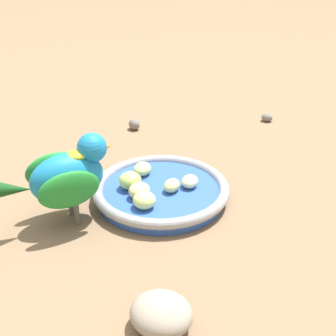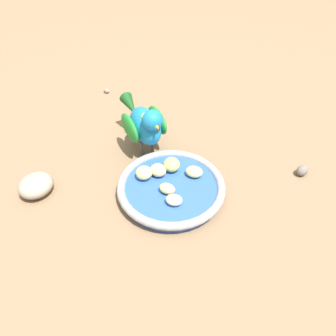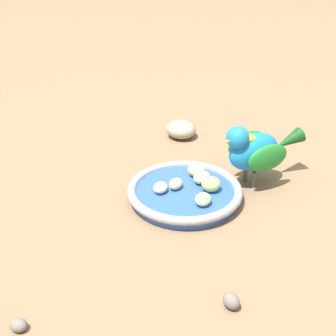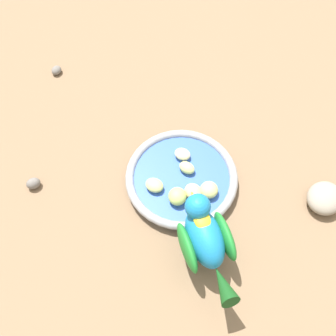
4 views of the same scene
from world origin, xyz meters
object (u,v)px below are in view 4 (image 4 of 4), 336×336
at_px(feeding_bowl, 182,178).
at_px(apple_piece_1, 154,185).
at_px(apple_piece_0, 177,196).
at_px(parrot, 206,239).
at_px(apple_piece_5, 182,154).
at_px(pebble_1, 33,183).
at_px(apple_piece_3, 187,168).
at_px(apple_piece_4, 209,190).
at_px(rock_large, 325,198).
at_px(pebble_2, 56,70).
at_px(apple_piece_2, 193,192).

relative_size(feeding_bowl, apple_piece_1, 6.15).
height_order(apple_piece_0, parrot, parrot).
xyz_separation_m(feeding_bowl, apple_piece_5, (-0.02, 0.04, 0.01)).
relative_size(parrot, pebble_1, 6.05).
xyz_separation_m(apple_piece_0, apple_piece_1, (-0.05, -0.00, -0.00)).
relative_size(feeding_bowl, apple_piece_5, 6.77).
height_order(apple_piece_3, pebble_1, apple_piece_3).
bearing_deg(apple_piece_4, parrot, -63.16).
xyz_separation_m(feeding_bowl, rock_large, (0.23, 0.11, 0.00)).
bearing_deg(apple_piece_0, apple_piece_5, 117.46).
distance_m(apple_piece_0, pebble_1, 0.26).
relative_size(rock_large, pebble_2, 2.93).
xyz_separation_m(apple_piece_0, rock_large, (0.21, 0.15, -0.01)).
distance_m(apple_piece_2, pebble_2, 0.41).
bearing_deg(pebble_2, apple_piece_2, -12.43).
height_order(apple_piece_2, apple_piece_5, apple_piece_2).
bearing_deg(apple_piece_4, pebble_2, 170.61).
relative_size(apple_piece_0, apple_piece_2, 1.03).
relative_size(apple_piece_2, rock_large, 0.49).
bearing_deg(pebble_2, apple_piece_1, -18.90).
relative_size(apple_piece_5, pebble_2, 1.32).
xyz_separation_m(apple_piece_2, pebble_2, (-0.40, 0.09, -0.02)).
bearing_deg(apple_piece_0, apple_piece_2, 53.55).
distance_m(feeding_bowl, rock_large, 0.25).
height_order(apple_piece_1, apple_piece_3, apple_piece_1).
xyz_separation_m(apple_piece_4, pebble_1, (-0.27, -0.16, -0.02)).
bearing_deg(apple_piece_1, pebble_2, 161.10).
distance_m(apple_piece_2, pebble_1, 0.29).
relative_size(apple_piece_2, apple_piece_4, 1.01).
xyz_separation_m(apple_piece_3, parrot, (0.10, -0.11, 0.04)).
distance_m(apple_piece_3, pebble_2, 0.37).
relative_size(apple_piece_5, parrot, 0.19).
bearing_deg(apple_piece_5, apple_piece_3, -40.91).
height_order(feeding_bowl, apple_piece_0, apple_piece_0).
xyz_separation_m(apple_piece_4, rock_large, (0.17, 0.11, -0.01)).
bearing_deg(feeding_bowl, apple_piece_4, 0.72).
distance_m(apple_piece_3, pebble_1, 0.28).
distance_m(apple_piece_0, parrot, 0.11).
height_order(apple_piece_2, pebble_2, apple_piece_2).
relative_size(apple_piece_4, pebble_2, 1.42).
bearing_deg(apple_piece_1, apple_piece_2, 22.99).
height_order(apple_piece_0, pebble_2, apple_piece_0).
bearing_deg(apple_piece_3, parrot, -46.71).
bearing_deg(rock_large, apple_piece_0, -145.12).
height_order(apple_piece_2, pebble_1, apple_piece_2).
xyz_separation_m(apple_piece_1, parrot, (0.13, -0.05, 0.04)).
bearing_deg(apple_piece_1, apple_piece_4, 28.34).
xyz_separation_m(apple_piece_1, apple_piece_4, (0.08, 0.05, 0.00)).
xyz_separation_m(apple_piece_0, apple_piece_5, (-0.04, 0.08, -0.00)).
xyz_separation_m(apple_piece_0, parrot, (0.09, -0.05, 0.04)).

